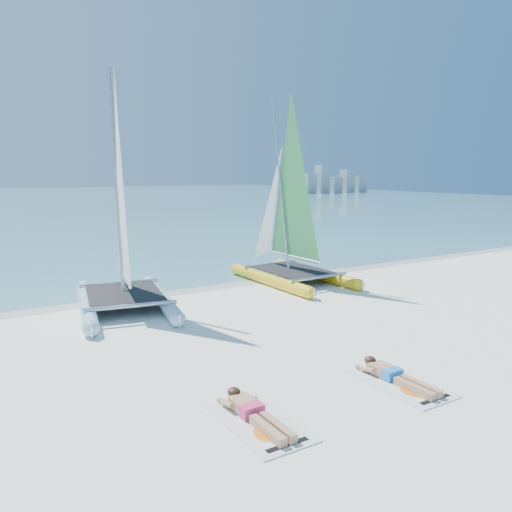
{
  "coord_description": "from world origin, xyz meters",
  "views": [
    {
      "loc": [
        -6.51,
        -9.5,
        3.84
      ],
      "look_at": [
        -0.0,
        1.2,
        1.72
      ],
      "focal_mm": 35.0,
      "sensor_mm": 36.0,
      "label": 1
    }
  ],
  "objects_px": {
    "towel_b": "(401,384)",
    "sunbather_b": "(394,375)",
    "towel_a": "(259,423)",
    "catamaran_blue": "(121,235)",
    "sunbather_a": "(253,411)",
    "catamaran_yellow": "(285,220)"
  },
  "relations": [
    {
      "from": "towel_b",
      "to": "sunbather_b",
      "type": "height_order",
      "value": "sunbather_b"
    },
    {
      "from": "towel_a",
      "to": "towel_b",
      "type": "height_order",
      "value": "same"
    },
    {
      "from": "catamaran_blue",
      "to": "towel_b",
      "type": "height_order",
      "value": "catamaran_blue"
    },
    {
      "from": "towel_a",
      "to": "sunbather_a",
      "type": "bearing_deg",
      "value": 90.0
    },
    {
      "from": "sunbather_a",
      "to": "catamaran_yellow",
      "type": "bearing_deg",
      "value": 52.75
    },
    {
      "from": "towel_a",
      "to": "sunbather_b",
      "type": "relative_size",
      "value": 1.07
    },
    {
      "from": "towel_b",
      "to": "catamaran_blue",
      "type": "bearing_deg",
      "value": 109.33
    },
    {
      "from": "sunbather_a",
      "to": "sunbather_b",
      "type": "xyz_separation_m",
      "value": [
        2.97,
        -0.13,
        0.0
      ]
    },
    {
      "from": "sunbather_a",
      "to": "sunbather_b",
      "type": "distance_m",
      "value": 2.97
    },
    {
      "from": "catamaran_blue",
      "to": "towel_b",
      "type": "xyz_separation_m",
      "value": [
        2.75,
        -7.85,
        -2.09
      ]
    },
    {
      "from": "catamaran_blue",
      "to": "sunbather_b",
      "type": "bearing_deg",
      "value": -59.96
    },
    {
      "from": "towel_b",
      "to": "catamaran_yellow",
      "type": "bearing_deg",
      "value": 68.94
    },
    {
      "from": "catamaran_blue",
      "to": "catamaran_yellow",
      "type": "relative_size",
      "value": 1.03
    },
    {
      "from": "catamaran_blue",
      "to": "towel_a",
      "type": "distance_m",
      "value": 8.0
    },
    {
      "from": "towel_a",
      "to": "towel_b",
      "type": "relative_size",
      "value": 1.0
    },
    {
      "from": "sunbather_a",
      "to": "towel_b",
      "type": "bearing_deg",
      "value": -6.19
    },
    {
      "from": "catamaran_yellow",
      "to": "sunbather_a",
      "type": "distance_m",
      "value": 10.55
    },
    {
      "from": "catamaran_blue",
      "to": "sunbather_a",
      "type": "xyz_separation_m",
      "value": [
        -0.22,
        -7.53,
        -1.98
      ]
    },
    {
      "from": "towel_b",
      "to": "sunbather_b",
      "type": "relative_size",
      "value": 1.07
    },
    {
      "from": "catamaran_yellow",
      "to": "towel_b",
      "type": "xyz_separation_m",
      "value": [
        -3.3,
        -8.56,
        -2.15
      ]
    },
    {
      "from": "catamaran_yellow",
      "to": "sunbather_b",
      "type": "relative_size",
      "value": 3.97
    },
    {
      "from": "catamaran_blue",
      "to": "towel_a",
      "type": "xyz_separation_m",
      "value": [
        -0.22,
        -7.72,
        -2.09
      ]
    }
  ]
}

